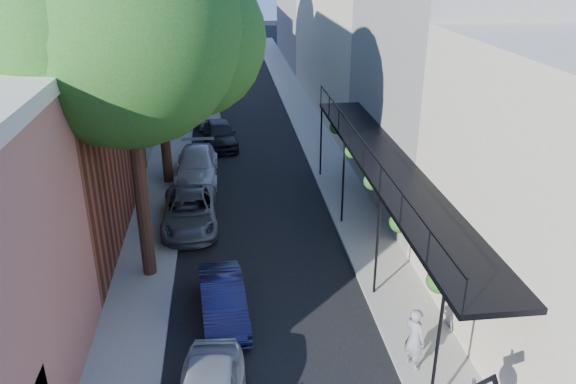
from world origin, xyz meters
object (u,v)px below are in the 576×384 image
object	(u,v)px
parked_car_c	(190,212)
oak_near	(140,31)
parked_car_e	(220,134)
oak_mid	(164,25)
pedestrian	(415,338)
parked_car_d	(197,165)
parked_car_b	(223,300)
parked_car_f	(209,115)

from	to	relation	value
parked_car_c	oak_near	bearing A→B (deg)	-104.53
oak_near	parked_car_e	xyz separation A→B (m)	(1.97, 12.81, -7.18)
oak_mid	parked_car_e	world-z (taller)	oak_mid
oak_near	parked_car_e	size ratio (longest dim) A/B	2.80
parked_car_e	pedestrian	world-z (taller)	pedestrian
parked_car_c	parked_car_e	distance (m)	9.67
parked_car_c	parked_car_d	xyz separation A→B (m)	(0.11, 4.91, 0.05)
parked_car_b	pedestrian	distance (m)	5.58
parked_car_d	parked_car_e	world-z (taller)	parked_car_e
oak_near	oak_mid	world-z (taller)	oak_near
oak_near	parked_car_c	size ratio (longest dim) A/B	2.52
parked_car_b	parked_car_f	bearing A→B (deg)	87.25
oak_mid	parked_car_d	bearing A→B (deg)	9.80
parked_car_d	parked_car_f	xyz separation A→B (m)	(0.43, 8.89, -0.06)
parked_car_c	parked_car_d	size ratio (longest dim) A/B	0.96
oak_near	parked_car_f	world-z (taller)	oak_near
oak_near	parked_car_f	bearing A→B (deg)	85.59
parked_car_e	oak_mid	bearing A→B (deg)	-119.51
oak_near	parked_car_f	size ratio (longest dim) A/B	3.05
oak_mid	pedestrian	size ratio (longest dim) A/B	5.84
parked_car_d	parked_car_e	bearing A→B (deg)	77.26
parked_car_b	parked_car_c	bearing A→B (deg)	96.49
oak_near	oak_mid	xyz separation A→B (m)	(-0.05, 7.97, -0.82)
parked_car_d	pedestrian	size ratio (longest dim) A/B	2.69
oak_near	parked_car_c	world-z (taller)	oak_near
parked_car_d	pedestrian	world-z (taller)	pedestrian
pedestrian	parked_car_b	bearing A→B (deg)	34.76
parked_car_f	parked_car_b	bearing A→B (deg)	-92.20
parked_car_f	parked_car_d	bearing A→B (deg)	-96.89
oak_mid	parked_car_c	xyz separation A→B (m)	(0.82, -4.75, -6.43)
parked_car_c	pedestrian	size ratio (longest dim) A/B	2.59
oak_mid	parked_car_d	world-z (taller)	oak_mid
parked_car_b	parked_car_d	distance (m)	11.06
oak_near	oak_mid	distance (m)	8.01
parked_car_d	parked_car_b	bearing A→B (deg)	-83.97
oak_near	parked_car_d	xyz separation A→B (m)	(0.88, 8.13, -7.20)
parked_car_b	pedestrian	world-z (taller)	pedestrian
oak_near	parked_car_e	bearing A→B (deg)	81.27
oak_near	parked_car_f	distance (m)	18.55
parked_car_b	parked_car_c	size ratio (longest dim) A/B	0.80
parked_car_b	parked_car_e	size ratio (longest dim) A/B	0.89
parked_car_d	parked_car_f	bearing A→B (deg)	87.57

